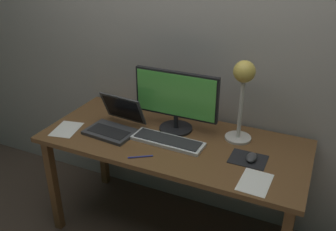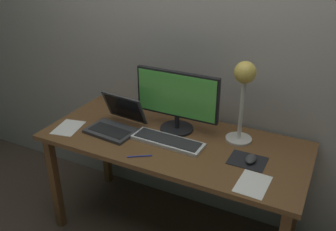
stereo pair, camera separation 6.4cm
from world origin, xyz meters
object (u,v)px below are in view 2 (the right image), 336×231
monitor (177,99)px  laptop (117,120)px  keyboard_main (168,141)px  mouse (251,159)px  desk_lamp (244,86)px  pen (140,156)px

monitor → laptop: monitor is taller
keyboard_main → mouse: 0.50m
desk_lamp → mouse: 0.41m
monitor → mouse: monitor is taller
monitor → desk_lamp: (0.39, 0.05, 0.14)m
laptop → mouse: laptop is taller
keyboard_main → desk_lamp: bearing=30.9°
keyboard_main → pen: size_ratio=3.17×
laptop → pen: laptop is taller
mouse → pen: bearing=-158.1°
monitor → keyboard_main: bearing=-82.4°
desk_lamp → pen: bearing=-135.6°
laptop → mouse: size_ratio=3.42×
monitor → mouse: (0.52, -0.15, -0.19)m
desk_lamp → pen: desk_lamp is taller
monitor → laptop: (-0.34, -0.15, -0.15)m
pen → laptop: bearing=142.3°
mouse → laptop: bearing=179.8°
mouse → pen: size_ratio=0.69×
monitor → keyboard_main: 0.27m
mouse → keyboard_main: bearing=-177.9°
monitor → keyboard_main: (0.02, -0.17, -0.20)m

